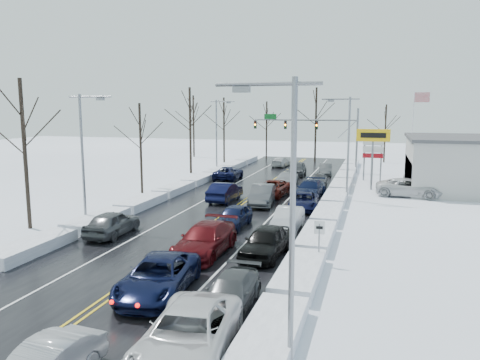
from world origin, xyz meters
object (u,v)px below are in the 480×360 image
(traffic_signal_mast, at_px, (316,128))
(flagpole, at_px, (414,125))
(tires_plus_sign, at_px, (373,139))
(oncoming_car_0, at_px, (225,201))

(traffic_signal_mast, height_order, flagpole, flagpole)
(tires_plus_sign, distance_m, oncoming_car_0, 16.21)
(traffic_signal_mast, relative_size, flagpole, 1.33)
(traffic_signal_mast, bearing_deg, oncoming_car_0, -103.43)
(oncoming_car_0, bearing_deg, tires_plus_sign, -140.51)
(flagpole, bearing_deg, tires_plus_sign, -108.44)
(oncoming_car_0, bearing_deg, traffic_signal_mast, -101.80)
(traffic_signal_mast, relative_size, tires_plus_sign, 2.21)
(traffic_signal_mast, height_order, tires_plus_sign, traffic_signal_mast)
(tires_plus_sign, height_order, oncoming_car_0, tires_plus_sign)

